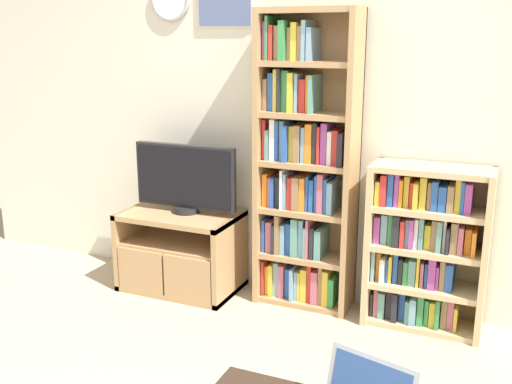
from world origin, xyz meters
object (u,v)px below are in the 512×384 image
tv_stand (180,251)px  bookshelf_short (423,247)px  bookshelf_tall (303,171)px  television (185,179)px

tv_stand → bookshelf_short: bearing=4.5°
bookshelf_tall → bookshelf_short: (0.78, -0.02, -0.40)m
bookshelf_short → tv_stand: bearing=-175.5°
bookshelf_tall → bookshelf_short: size_ratio=1.90×
television → bookshelf_tall: (0.81, 0.11, 0.11)m
tv_stand → bookshelf_tall: bearing=9.7°
tv_stand → bookshelf_tall: (0.85, 0.15, 0.62)m
television → bookshelf_short: bearing=3.2°
tv_stand → bookshelf_short: (1.63, 0.13, 0.22)m
tv_stand → bookshelf_short: size_ratio=0.80×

